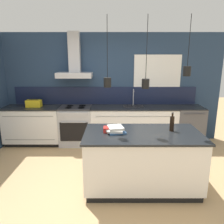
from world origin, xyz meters
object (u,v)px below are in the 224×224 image
book_stack (115,130)px  red_supply_box (110,129)px  bottle_on_island (172,123)px  dishwasher (188,125)px  oven_range (76,125)px  yellow_toolbox (33,103)px

book_stack → red_supply_box: bearing=167.6°
bottle_on_island → dishwasher: bearing=62.8°
dishwasher → book_stack: 2.57m
oven_range → dishwasher: 2.68m
dishwasher → red_supply_box: red_supply_box is taller
yellow_toolbox → oven_range: bearing=-0.3°
oven_range → yellow_toolbox: size_ratio=2.68×
dishwasher → red_supply_box: size_ratio=4.31×
bottle_on_island → yellow_toolbox: 3.26m
dishwasher → yellow_toolbox: (-3.65, 0.00, 0.54)m
oven_range → book_stack: bearing=-62.9°
dishwasher → red_supply_box: (-1.85, -1.78, 0.49)m
red_supply_box → yellow_toolbox: 2.53m
dishwasher → book_stack: bearing=-134.6°
dishwasher → yellow_toolbox: yellow_toolbox is taller
dishwasher → book_stack: size_ratio=2.70×
book_stack → yellow_toolbox: 2.60m
oven_range → yellow_toolbox: 1.11m
red_supply_box → oven_range: bearing=115.1°
bottle_on_island → red_supply_box: (-0.96, -0.04, -0.09)m
bottle_on_island → red_supply_box: bottle_on_island is taller
yellow_toolbox → bottle_on_island: bearing=-32.1°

